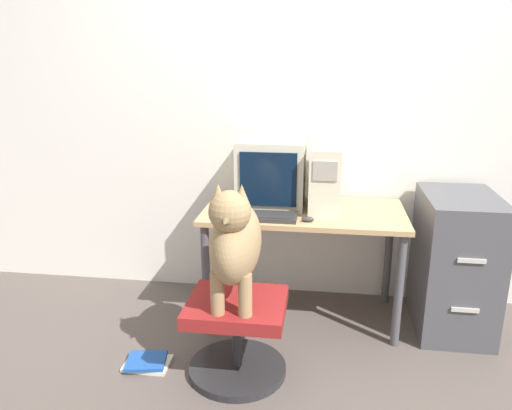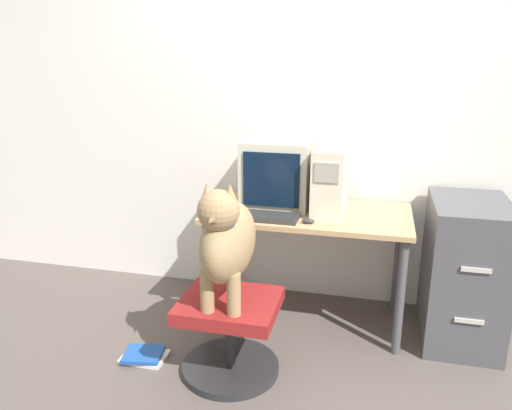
# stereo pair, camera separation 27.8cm
# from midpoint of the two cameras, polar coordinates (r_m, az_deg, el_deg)

# --- Properties ---
(ground_plane) EXTENTS (12.00, 12.00, 0.00)m
(ground_plane) POSITION_cam_midpoint_polar(r_m,az_deg,el_deg) (3.05, 2.14, -15.41)
(ground_plane) COLOR #564C47
(wall_back) EXTENTS (8.00, 0.05, 2.60)m
(wall_back) POSITION_cam_midpoint_polar(r_m,az_deg,el_deg) (3.29, 3.66, 11.11)
(wall_back) COLOR silver
(wall_back) RESTS_ON ground_plane
(desk) EXTENTS (1.22, 0.63, 0.72)m
(desk) POSITION_cam_midpoint_polar(r_m,az_deg,el_deg) (3.06, 2.87, -2.35)
(desk) COLOR tan
(desk) RESTS_ON ground_plane
(crt_monitor) EXTENTS (0.41, 0.39, 0.41)m
(crt_monitor) POSITION_cam_midpoint_polar(r_m,az_deg,el_deg) (3.10, -0.75, 3.74)
(crt_monitor) COLOR beige
(crt_monitor) RESTS_ON desk
(pc_tower) EXTENTS (0.18, 0.45, 0.40)m
(pc_tower) POSITION_cam_midpoint_polar(r_m,az_deg,el_deg) (3.02, 5.28, 3.15)
(pc_tower) COLOR beige
(pc_tower) RESTS_ON desk
(keyboard) EXTENTS (0.41, 0.17, 0.03)m
(keyboard) POSITION_cam_midpoint_polar(r_m,az_deg,el_deg) (2.88, -2.19, -1.31)
(keyboard) COLOR #2D2D2D
(keyboard) RESTS_ON desk
(computer_mouse) EXTENTS (0.07, 0.04, 0.03)m
(computer_mouse) POSITION_cam_midpoint_polar(r_m,az_deg,el_deg) (2.82, 3.14, -1.69)
(computer_mouse) COLOR #333333
(computer_mouse) RESTS_ON desk
(office_chair) EXTENTS (0.52, 0.52, 0.42)m
(office_chair) POSITION_cam_midpoint_polar(r_m,az_deg,el_deg) (2.69, -5.24, -14.44)
(office_chair) COLOR #262628
(office_chair) RESTS_ON ground_plane
(dog) EXTENTS (0.24, 0.55, 0.65)m
(dog) POSITION_cam_midpoint_polar(r_m,az_deg,el_deg) (2.43, -5.70, -4.03)
(dog) COLOR #9E7F56
(dog) RESTS_ON office_chair
(filing_cabinet) EXTENTS (0.42, 0.63, 0.84)m
(filing_cabinet) POSITION_cam_midpoint_polar(r_m,az_deg,el_deg) (3.20, 19.48, -6.31)
(filing_cabinet) COLOR #4C4C51
(filing_cabinet) RESTS_ON ground_plane
(book_stack_floor) EXTENTS (0.24, 0.21, 0.04)m
(book_stack_floor) POSITION_cam_midpoint_polar(r_m,az_deg,el_deg) (2.93, -15.15, -17.05)
(book_stack_floor) COLOR silver
(book_stack_floor) RESTS_ON ground_plane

